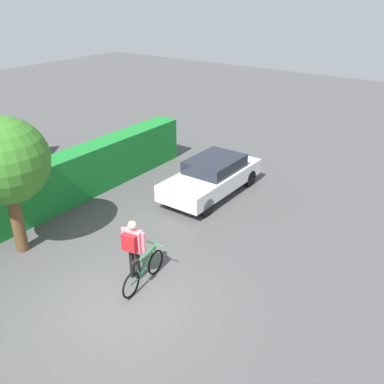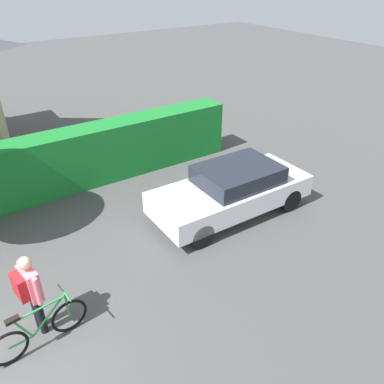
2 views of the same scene
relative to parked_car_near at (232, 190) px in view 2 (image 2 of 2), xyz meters
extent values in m
cube|color=silver|center=(-0.05, 0.00, -0.10)|extent=(4.14, 1.73, 0.56)
cube|color=#1E232D|center=(0.16, 0.00, 0.39)|extent=(2.02, 1.51, 0.43)
cylinder|color=black|center=(1.36, 0.74, -0.38)|extent=(0.61, 0.19, 0.61)
cylinder|color=black|center=(1.35, -0.77, -0.38)|extent=(0.61, 0.19, 0.61)
cylinder|color=black|center=(-1.44, 0.77, -0.38)|extent=(0.61, 0.19, 0.61)
cylinder|color=black|center=(-1.46, -0.74, -0.38)|extent=(0.61, 0.19, 0.61)
torus|color=black|center=(-4.73, -1.37, -0.36)|extent=(0.66, 0.12, 0.66)
torus|color=black|center=(-5.77, -1.48, -0.36)|extent=(0.66, 0.12, 0.66)
cylinder|color=#268C3F|center=(-5.05, -1.40, -0.10)|extent=(0.67, 0.11, 0.57)
cylinder|color=#268C3F|center=(-5.48, -1.45, -0.12)|extent=(0.25, 0.06, 0.53)
cylinder|color=#268C3F|center=(-5.18, -1.42, 0.12)|extent=(0.81, 0.13, 0.04)
cylinder|color=#268C3F|center=(-5.57, -1.46, -0.37)|extent=(0.40, 0.08, 0.05)
cylinder|color=#268C3F|center=(-4.73, -1.37, -0.10)|extent=(0.04, 0.04, 0.53)
cube|color=black|center=(-5.59, -1.46, 0.17)|extent=(0.23, 0.12, 0.06)
cylinder|color=#268C3F|center=(-4.73, -1.37, 0.20)|extent=(0.08, 0.50, 0.03)
cylinder|color=black|center=(-5.18, -0.98, -0.28)|extent=(0.13, 0.13, 0.81)
cylinder|color=black|center=(-5.15, -1.15, -0.28)|extent=(0.13, 0.13, 0.81)
cube|color=#E5727F|center=(-5.17, -1.06, 0.41)|extent=(0.27, 0.50, 0.57)
sphere|color=tan|center=(-5.17, -1.06, 0.84)|extent=(0.22, 0.22, 0.22)
cylinder|color=#E5727F|center=(-5.21, -0.78, 0.42)|extent=(0.09, 0.09, 0.54)
cylinder|color=#E5727F|center=(-5.12, -1.35, 0.42)|extent=(0.09, 0.09, 0.54)
cube|color=#AD191E|center=(-5.32, -1.09, 0.44)|extent=(0.22, 0.40, 0.44)
camera|label=1|loc=(-11.46, -7.30, 5.98)|focal=39.78mm
camera|label=2|loc=(-5.61, -6.54, 5.00)|focal=36.66mm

